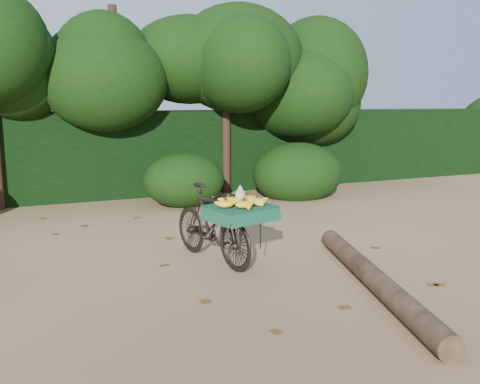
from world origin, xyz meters
name	(u,v)px	position (x,y,z in m)	size (l,w,h in m)	color
ground	(166,290)	(0.00, 0.00, 0.00)	(80.00, 80.00, 0.00)	tan
vendor_bicycle	(213,223)	(0.80, 0.73, 0.50)	(0.97, 1.79, 0.98)	black
fallen_log	(373,278)	(2.08, -0.81, 0.12)	(0.24, 0.24, 3.26)	brown
hedge_backdrop	(90,153)	(0.00, 6.30, 0.90)	(26.00, 1.80, 1.80)	black
tree_row	(58,102)	(-0.65, 5.50, 2.00)	(14.50, 2.00, 4.00)	black
bush_clumps	(132,186)	(0.50, 4.30, 0.45)	(8.80, 1.70, 0.90)	black
leaf_litter	(152,272)	(0.00, 0.65, 0.01)	(7.00, 7.30, 0.01)	#523A15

